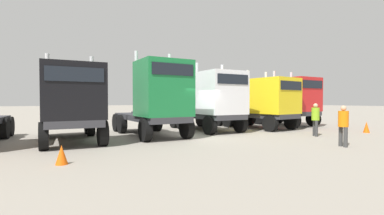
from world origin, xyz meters
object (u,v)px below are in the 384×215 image
semi_truck_green (158,99)px  traffic_cone_mid (62,155)px  semi_truck_yellow (266,103)px  visitor_with_camera (315,117)px  semi_truck_black (72,102)px  traffic_cone_near (366,127)px  visitor_in_hivis (343,123)px  semi_truck_white (215,101)px  semi_truck_red (291,101)px

semi_truck_green → traffic_cone_mid: semi_truck_green is taller
semi_truck_yellow → visitor_with_camera: (-0.59, -4.07, -0.76)m
semi_truck_black → traffic_cone_mid: semi_truck_black is taller
traffic_cone_near → traffic_cone_mid: traffic_cone_near is taller
visitor_in_hivis → visitor_with_camera: visitor_with_camera is taller
semi_truck_white → visitor_with_camera: bearing=38.9°
semi_truck_white → traffic_cone_near: semi_truck_white is taller
traffic_cone_near → semi_truck_white: bearing=145.4°
semi_truck_black → semi_truck_red: size_ratio=1.09×
semi_truck_black → traffic_cone_near: bearing=77.8°
semi_truck_red → semi_truck_black: bearing=-86.3°
visitor_with_camera → semi_truck_green: bearing=5.9°
visitor_with_camera → semi_truck_red: bearing=-95.9°
semi_truck_white → traffic_cone_near: size_ratio=9.00×
semi_truck_black → semi_truck_yellow: 12.16m
semi_truck_black → semi_truck_white: bearing=97.6°
visitor_with_camera → traffic_cone_mid: 12.49m
semi_truck_yellow → visitor_in_hivis: size_ratio=3.63×
visitor_with_camera → semi_truck_yellow: bearing=-64.3°
semi_truck_white → visitor_with_camera: 5.69m
visitor_in_hivis → semi_truck_yellow: bearing=88.9°
semi_truck_green → semi_truck_red: size_ratio=1.10×
semi_truck_white → traffic_cone_near: 9.15m
semi_truck_red → traffic_cone_near: 5.54m
semi_truck_white → semi_truck_yellow: bearing=85.8°
semi_truck_green → traffic_cone_near: (11.52, -4.58, -1.67)m
semi_truck_black → semi_truck_green: (4.12, -0.06, 0.16)m
semi_truck_yellow → semi_truck_red: semi_truck_red is taller
traffic_cone_near → traffic_cone_mid: 16.55m
visitor_with_camera → traffic_cone_near: visitor_with_camera is taller
semi_truck_green → semi_truck_white: bearing=99.2°
semi_truck_white → semi_truck_red: size_ratio=1.02×
visitor_with_camera → traffic_cone_near: 4.17m
semi_truck_green → visitor_with_camera: bearing=63.7°
traffic_cone_mid → semi_truck_white: bearing=26.8°
semi_truck_green → traffic_cone_near: semi_truck_green is taller
visitor_with_camera → traffic_cone_mid: (-12.47, -0.10, -0.74)m
semi_truck_black → semi_truck_yellow: size_ratio=1.01×
semi_truck_green → semi_truck_black: bearing=-89.0°
semi_truck_green → visitor_in_hivis: (5.35, -6.69, -1.00)m
semi_truck_black → semi_truck_green: bearing=93.5°
visitor_in_hivis → traffic_cone_near: 6.56m
semi_truck_white → semi_truck_yellow: (3.94, -0.45, -0.10)m
semi_truck_red → visitor_in_hivis: 9.60m
semi_truck_black → traffic_cone_mid: (-0.90, -4.13, -1.54)m
visitor_in_hivis → traffic_cone_near: (6.17, 2.11, -0.67)m
semi_truck_black → traffic_cone_near: size_ratio=9.64×
semi_truck_white → visitor_with_camera: (3.35, -4.51, -0.86)m
semi_truck_red → visitor_with_camera: 6.19m
visitor_in_hivis → traffic_cone_near: bearing=39.4°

